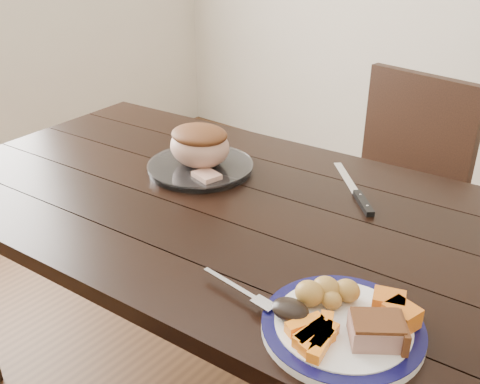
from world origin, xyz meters
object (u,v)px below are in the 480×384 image
Objects in this scene: dining_table at (222,228)px; roast_joint at (200,147)px; fork at (243,292)px; serving_platter at (201,168)px; pork_slice at (376,331)px; carving_knife at (359,196)px; dinner_plate at (342,328)px; chair_far at (393,193)px.

dining_table is 0.24m from roast_joint.
serving_platter is at bearing 145.27° from fork.
pork_slice reaches higher than serving_platter.
carving_knife reaches higher than dining_table.
dining_table is 0.21m from serving_platter.
dining_table is 0.56m from dinner_plate.
dinner_plate is at bearing 175.24° from pork_slice.
carving_knife is (0.11, -0.51, 0.23)m from chair_far.
carving_knife is at bearing 114.91° from dinner_plate.
pork_slice is (0.06, -0.01, 0.03)m from dinner_plate.
fork is at bearing -39.30° from roast_joint.
roast_joint reaches higher than carving_knife.
serving_platter reaches higher than dinner_plate.
pork_slice is 0.26m from fork.
roast_joint reaches higher than dinner_plate.
dinner_plate is at bearing -27.21° from roast_joint.
fork reaches higher than serving_platter.
pork_slice is 0.48× the size of fork.
pork_slice is (0.71, -0.34, 0.03)m from serving_platter.
carving_knife is at bearing 38.80° from dining_table.
chair_far reaches higher than serving_platter.
carving_knife is (-0.28, 0.47, -0.03)m from pork_slice.
chair_far is at bearing 77.45° from dining_table.
chair_far is (0.16, 0.74, -0.13)m from dining_table.
chair_far is 0.76m from serving_platter.
roast_joint is at bearing 0.00° from serving_platter.
dinner_plate is at bearing -19.50° from carving_knife.
serving_platter is (-0.65, 0.33, 0.00)m from dinner_plate.
dinner_plate is 0.96× the size of serving_platter.
pork_slice is 0.79m from roast_joint.
chair_far reaches higher than fork.
carving_knife is at bearing 110.91° from chair_far.
fork is (0.46, -0.38, 0.01)m from serving_platter.
serving_platter is 1.65× the size of fork.
serving_platter is 0.79m from pork_slice.
pork_slice is at bearing -25.46° from serving_platter.
dinner_plate is at bearing -27.21° from serving_platter.
serving_platter is 3.44× the size of pork_slice.
dinner_plate reaches higher than dining_table.
pork_slice is (0.56, -0.25, 0.13)m from dining_table.
dinner_plate is 0.73m from roast_joint.
roast_joint is at bearing 150.21° from dining_table.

